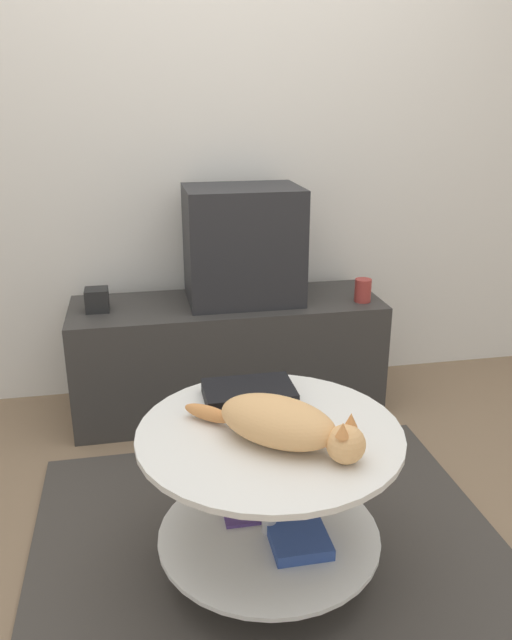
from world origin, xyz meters
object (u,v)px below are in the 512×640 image
at_px(tv, 243,245).
at_px(dvd_box, 249,393).
at_px(speaker, 97,300).
at_px(cat, 283,424).

relative_size(tv, dvd_box, 1.82).
distance_m(tv, speaker, 0.67).
distance_m(speaker, cat, 1.30).
bearing_deg(tv, cat, -95.02).
height_order(speaker, dvd_box, speaker).
xyz_separation_m(speaker, cat, (0.53, -1.18, -0.00)).
bearing_deg(speaker, dvd_box, -61.60).
height_order(tv, cat, tv).
height_order(speaker, cat, cat).
relative_size(speaker, cat, 0.22).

